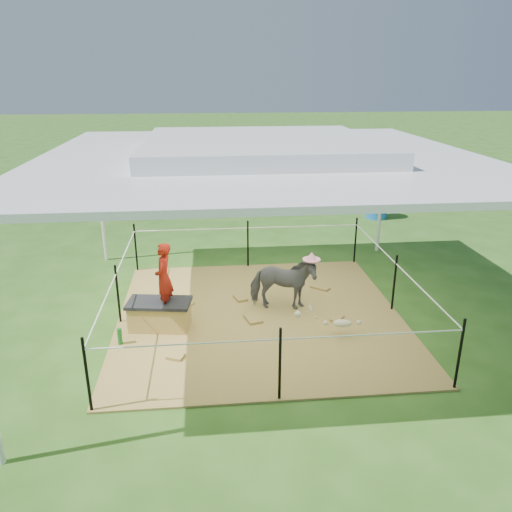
{
  "coord_description": "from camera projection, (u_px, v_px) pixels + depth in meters",
  "views": [
    {
      "loc": [
        -0.8,
        -7.34,
        3.78
      ],
      "look_at": [
        0.0,
        0.6,
        0.85
      ],
      "focal_mm": 35.0,
      "sensor_mm": 36.0,
      "label": 1
    }
  ],
  "objects": [
    {
      "name": "green_bottle",
      "position": [
        120.0,
        336.0,
        7.31
      ],
      "size": [
        0.08,
        0.08,
        0.25
      ],
      "primitive_type": "cylinder",
      "rotation": [
        0.0,
        0.0,
        -0.15
      ],
      "color": "#187025",
      "rests_on": "hay_patch"
    },
    {
      "name": "rope_fence",
      "position": [
        260.0,
        281.0,
        8.02
      ],
      "size": [
        4.54,
        4.54,
        1.0
      ],
      "color": "black",
      "rests_on": "ground"
    },
    {
      "name": "pony",
      "position": [
        283.0,
        284.0,
        8.29
      ],
      "size": [
        1.17,
        0.68,
        0.93
      ],
      "primitive_type": "imported",
      "rotation": [
        0.0,
        0.0,
        1.4
      ],
      "color": "#4A4B4F",
      "rests_on": "hay_patch"
    },
    {
      "name": "picnic_table_near",
      "position": [
        278.0,
        186.0,
        16.15
      ],
      "size": [
        1.74,
        1.31,
        0.69
      ],
      "primitive_type": "cube",
      "rotation": [
        0.0,
        0.0,
        -0.07
      ],
      "color": "brown",
      "rests_on": "ground"
    },
    {
      "name": "picnic_table_far",
      "position": [
        382.0,
        177.0,
        17.17
      ],
      "size": [
        2.29,
        1.83,
        0.86
      ],
      "primitive_type": "cube",
      "rotation": [
        0.0,
        0.0,
        -0.18
      ],
      "color": "brown",
      "rests_on": "ground"
    },
    {
      "name": "distant_person",
      "position": [
        290.0,
        182.0,
        15.68
      ],
      "size": [
        0.6,
        0.5,
        1.12
      ],
      "primitive_type": "imported",
      "rotation": [
        0.0,
        0.0,
        3.28
      ],
      "color": "blue",
      "rests_on": "ground"
    },
    {
      "name": "hay_patch",
      "position": [
        260.0,
        316.0,
        8.23
      ],
      "size": [
        4.6,
        4.6,
        0.03
      ],
      "primitive_type": "cube",
      "color": "brown",
      "rests_on": "ground"
    },
    {
      "name": "woman",
      "position": [
        163.0,
        271.0,
        7.51
      ],
      "size": [
        0.32,
        0.43,
        1.09
      ],
      "primitive_type": "imported",
      "rotation": [
        0.0,
        0.0,
        -1.72
      ],
      "color": "#A81C10",
      "rests_on": "straw_bale"
    },
    {
      "name": "pink_hat",
      "position": [
        283.0,
        254.0,
        8.1
      ],
      "size": [
        0.29,
        0.29,
        0.13
      ],
      "primitive_type": "cylinder",
      "color": "pink",
      "rests_on": "pony"
    },
    {
      "name": "canopy_tent",
      "position": [
        260.0,
        152.0,
        7.31
      ],
      "size": [
        6.3,
        6.3,
        2.9
      ],
      "color": "silver",
      "rests_on": "ground"
    },
    {
      "name": "foal",
      "position": [
        342.0,
        322.0,
        7.51
      ],
      "size": [
        0.9,
        0.58,
        0.47
      ],
      "primitive_type": null,
      "rotation": [
        0.0,
        0.0,
        -0.14
      ],
      "color": "beige",
      "rests_on": "hay_patch"
    },
    {
      "name": "ground",
      "position": [
        260.0,
        317.0,
        8.24
      ],
      "size": [
        90.0,
        90.0,
        0.0
      ],
      "primitive_type": "plane",
      "color": "#2D5919",
      "rests_on": "ground"
    },
    {
      "name": "straw_bale",
      "position": [
        160.0,
        316.0,
        7.76
      ],
      "size": [
        0.96,
        0.58,
        0.4
      ],
      "primitive_type": "cube",
      "rotation": [
        0.0,
        0.0,
        -0.15
      ],
      "color": "#B28540",
      "rests_on": "hay_patch"
    },
    {
      "name": "trash_barrel",
      "position": [
        377.0,
        202.0,
        13.71
      ],
      "size": [
        0.75,
        0.75,
        0.88
      ],
      "primitive_type": "cylinder",
      "rotation": [
        0.0,
        0.0,
        0.4
      ],
      "color": "blue",
      "rests_on": "ground"
    },
    {
      "name": "dark_cloth",
      "position": [
        159.0,
        303.0,
        7.68
      ],
      "size": [
        1.03,
        0.64,
        0.05
      ],
      "primitive_type": "cube",
      "rotation": [
        0.0,
        0.0,
        -0.15
      ],
      "color": "black",
      "rests_on": "straw_bale"
    }
  ]
}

